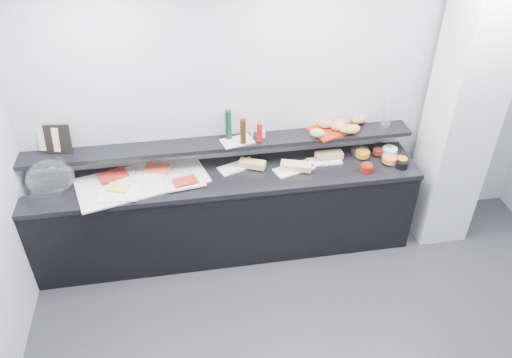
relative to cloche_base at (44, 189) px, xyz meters
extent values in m
cube|color=#B0B2B8|center=(2.29, 0.28, 0.43)|extent=(5.00, 0.02, 2.70)
plane|color=white|center=(2.29, -1.72, 1.78)|extent=(5.00, 5.00, 0.00)
cube|color=silver|center=(3.79, -0.07, 0.43)|extent=(0.50, 0.50, 2.70)
cube|color=black|center=(1.59, -0.02, -0.50)|extent=(3.60, 0.60, 0.85)
cube|color=black|center=(1.59, -0.02, -0.05)|extent=(3.62, 0.62, 0.05)
cube|color=black|center=(1.59, 0.16, 0.21)|extent=(3.60, 0.25, 0.04)
cube|color=silver|center=(0.00, 0.00, 0.00)|extent=(0.46, 0.35, 0.04)
ellipsoid|color=white|center=(0.08, 0.01, 0.11)|extent=(0.46, 0.36, 0.34)
cube|color=silver|center=(0.85, 0.01, -0.01)|extent=(1.24, 0.82, 0.01)
cube|color=white|center=(0.65, 0.08, 0.00)|extent=(0.27, 0.19, 0.01)
cube|color=maroon|center=(0.59, 0.08, 0.02)|extent=(0.29, 0.24, 0.02)
cube|color=white|center=(0.93, 0.11, 0.00)|extent=(0.32, 0.26, 0.01)
cube|color=#ED5430|center=(0.99, 0.13, 0.02)|extent=(0.26, 0.20, 0.02)
cube|color=white|center=(0.65, -0.18, 0.00)|extent=(0.36, 0.26, 0.01)
cube|color=#E9D95A|center=(0.64, -0.12, 0.02)|extent=(0.22, 0.18, 0.02)
cube|color=white|center=(1.23, -0.10, 0.00)|extent=(0.37, 0.27, 0.01)
cube|color=maroon|center=(1.23, -0.12, 0.02)|extent=(0.23, 0.18, 0.02)
cube|color=white|center=(1.72, 0.08, -0.01)|extent=(0.39, 0.28, 0.01)
cube|color=#E6AB79|center=(1.86, 0.05, 0.02)|extent=(0.26, 0.19, 0.06)
cylinder|color=silver|center=(1.70, 0.00, 0.00)|extent=(0.13, 0.10, 0.01)
cube|color=silver|center=(2.24, -0.04, -0.01)|extent=(0.41, 0.27, 0.01)
cube|color=tan|center=(2.26, -0.05, 0.02)|extent=(0.30, 0.20, 0.06)
cylinder|color=silver|center=(2.15, -0.07, 0.00)|extent=(0.16, 0.02, 0.01)
cube|color=silver|center=(2.55, 0.04, -0.01)|extent=(0.33, 0.15, 0.01)
cube|color=tan|center=(2.61, 0.08, 0.02)|extent=(0.26, 0.10, 0.06)
cylinder|color=#AAADB1|center=(2.54, -0.02, 0.00)|extent=(0.14, 0.09, 0.01)
cylinder|color=silver|center=(2.92, 0.09, 0.02)|extent=(0.20, 0.20, 0.07)
cylinder|color=orange|center=(2.94, 0.05, 0.03)|extent=(0.14, 0.14, 0.05)
cylinder|color=black|center=(3.15, 0.12, 0.02)|extent=(0.17, 0.17, 0.07)
cylinder|color=#63190E|center=(3.10, 0.06, 0.03)|extent=(0.13, 0.13, 0.05)
cylinder|color=white|center=(3.19, 0.05, 0.02)|extent=(0.22, 0.22, 0.07)
cylinder|color=white|center=(3.22, 0.06, 0.03)|extent=(0.18, 0.18, 0.05)
cylinder|color=maroon|center=(2.90, -0.18, 0.02)|extent=(0.15, 0.15, 0.07)
cylinder|color=#56200C|center=(2.91, -0.17, 0.03)|extent=(0.11, 0.11, 0.05)
cylinder|color=white|center=(3.21, -0.11, 0.02)|extent=(0.18, 0.18, 0.07)
cylinder|color=orange|center=(3.16, -0.08, 0.03)|extent=(0.16, 0.16, 0.05)
cylinder|color=black|center=(3.24, -0.17, 0.02)|extent=(0.13, 0.13, 0.07)
cylinder|color=orange|center=(3.26, -0.13, 0.03)|extent=(0.11, 0.11, 0.05)
cube|color=black|center=(0.16, 0.22, 0.36)|extent=(0.23, 0.09, 0.26)
cube|color=beige|center=(0.08, 0.23, 0.36)|extent=(0.20, 0.10, 0.22)
cube|color=silver|center=(1.74, 0.13, 0.24)|extent=(0.32, 0.24, 0.01)
cylinder|color=#103B1D|center=(1.67, 0.19, 0.37)|extent=(0.06, 0.06, 0.26)
cylinder|color=#3B1B0A|center=(1.78, 0.09, 0.36)|extent=(0.06, 0.06, 0.24)
cylinder|color=black|center=(1.67, 0.19, 0.38)|extent=(0.08, 0.08, 0.28)
cylinder|color=red|center=(1.94, 0.10, 0.33)|extent=(0.06, 0.06, 0.18)
cylinder|color=white|center=(1.98, 0.15, 0.28)|extent=(0.04, 0.04, 0.07)
cylinder|color=silver|center=(1.88, 0.18, 0.28)|extent=(0.03, 0.03, 0.07)
cube|color=#A52411|center=(2.65, 0.19, 0.24)|extent=(0.49, 0.42, 0.02)
ellipsoid|color=#AE6F42|center=(2.60, 0.22, 0.29)|extent=(0.17, 0.13, 0.08)
ellipsoid|color=#B47944|center=(2.74, 0.22, 0.29)|extent=(0.14, 0.09, 0.08)
ellipsoid|color=#B97446|center=(2.94, 0.25, 0.29)|extent=(0.16, 0.12, 0.08)
ellipsoid|color=tan|center=(2.47, 0.07, 0.29)|extent=(0.16, 0.13, 0.08)
ellipsoid|color=#AC7A41|center=(2.76, 0.09, 0.29)|extent=(0.16, 0.12, 0.08)
ellipsoid|color=#BA9147|center=(2.82, 0.08, 0.29)|extent=(0.18, 0.14, 0.08)
ellipsoid|color=#AD7142|center=(2.69, 0.15, 0.29)|extent=(0.14, 0.10, 0.08)
ellipsoid|color=#D8A952|center=(2.71, 0.15, 0.29)|extent=(0.15, 0.12, 0.08)
cylinder|color=silver|center=(3.15, 0.13, 0.38)|extent=(0.11, 0.11, 0.30)
camera|label=1|loc=(1.26, -3.77, 2.62)|focal=35.00mm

